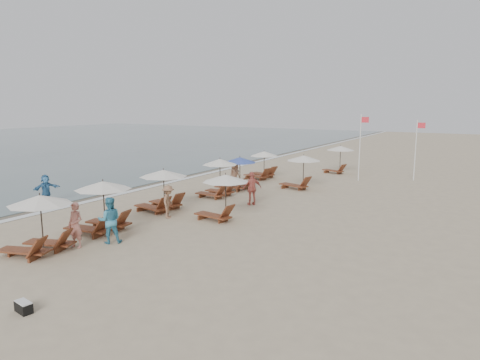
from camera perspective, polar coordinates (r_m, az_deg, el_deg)
The scene contains 21 objects.
ground at distance 16.66m, azimuth -3.16°, elevation -9.47°, with size 160.00×160.00×0.00m, color tan.
wet_sand_band at distance 31.84m, azimuth -12.01°, elevation -0.35°, with size 3.20×140.00×0.01m, color #6B5E4C.
foam_line at distance 30.99m, azimuth -10.23°, elevation -0.55°, with size 0.50×140.00×0.02m, color white.
lounger_station_0 at distance 17.84m, azimuth -24.78°, elevation -5.24°, with size 2.61×2.39×2.26m.
lounger_station_1 at distance 19.86m, azimuth -17.75°, elevation -3.40°, with size 2.76×2.38×2.28m.
lounger_station_2 at distance 23.19m, azimuth -10.30°, elevation -1.22°, with size 2.76×2.46×2.18m.
lounger_station_3 at distance 26.22m, azimuth -3.01°, elevation 0.23°, with size 2.43×2.10×2.32m.
lounger_station_4 at distance 28.50m, azimuth -0.44°, elevation 0.79°, with size 2.57×2.29×2.15m.
lounger_station_5 at distance 32.85m, azimuth 2.76°, elevation 1.90°, with size 2.56×2.36×2.07m.
inland_station_0 at distance 20.83m, azimuth -2.57°, elevation -1.56°, with size 2.68×2.24×2.22m.
inland_station_1 at distance 28.88m, azimuth 7.72°, elevation 1.47°, with size 2.76×2.24×2.22m.
inland_station_2 at distance 36.07m, azimuth 12.62°, elevation 3.17°, with size 2.56×2.24×2.22m.
beachgoer_near at distance 18.18m, azimuth -20.61°, elevation -5.51°, with size 0.65×0.43×1.78m, color #BA7265.
beachgoer_mid_a at distance 18.30m, azimuth -16.60°, elevation -5.04°, with size 0.91×0.71×1.87m, color teal.
beachgoer_mid_b at distance 21.69m, azimuth -9.30°, elevation -2.80°, with size 1.05×0.60×1.62m, color #896045.
beachgoer_far_a at distance 24.13m, azimuth 1.59°, elevation -1.10°, with size 1.09×0.45×1.86m, color #BA574A.
beachgoer_far_b at distance 29.15m, azimuth -0.71°, elevation 0.71°, with size 0.87×0.57×1.78m, color tan.
waterline_walker at distance 26.96m, azimuth -23.93°, elevation -1.06°, with size 1.50×0.48×1.62m, color teal.
duffel_bag at distance 13.49m, azimuth -26.33°, elevation -14.56°, with size 0.59×0.36×0.31m.
flag_pole_near at distance 32.84m, azimuth 15.39°, elevation 4.50°, with size 0.60×0.08×4.82m.
flag_pole_far at distance 34.25m, azimuth 21.95°, elevation 4.00°, with size 0.60×0.08×4.42m.
Camera 1 is at (8.73, -13.08, 5.49)m, focal length 32.80 mm.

